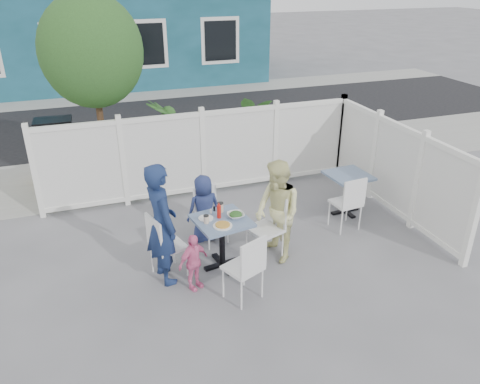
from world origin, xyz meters
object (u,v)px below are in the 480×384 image
object	(u,v)px
utility_cabinet	(58,151)
chair_back	(209,210)
chair_near	(247,264)
woman	(277,212)
chair_left	(162,242)
chair_right	(269,222)
spare_table	(348,183)
boy	(204,209)
man	(162,224)
main_table	(222,230)
toddler	(193,262)

from	to	relation	value
utility_cabinet	chair_back	xyz separation A→B (m)	(2.20, -3.29, -0.08)
chair_near	woman	size ratio (longest dim) A/B	0.62
chair_near	woman	world-z (taller)	woman
woman	chair_left	bearing A→B (deg)	-101.93
chair_right	spare_table	bearing A→B (deg)	-83.24
utility_cabinet	boy	bearing A→B (deg)	-54.63
man	main_table	bearing A→B (deg)	-99.84
chair_right	toddler	world-z (taller)	chair_right
chair_near	toddler	size ratio (longest dim) A/B	1.16
man	chair_near	bearing A→B (deg)	-144.00
utility_cabinet	main_table	bearing A→B (deg)	-59.60
utility_cabinet	man	distance (m)	4.29
chair_back	man	size ratio (longest dim) A/B	0.53
main_table	chair_right	size ratio (longest dim) A/B	0.83
chair_near	toddler	xyz separation A→B (m)	(-0.58, 0.48, -0.14)
chair_right	boy	distance (m)	1.10
utility_cabinet	toddler	size ratio (longest dim) A/B	1.48
utility_cabinet	man	bearing A→B (deg)	-69.64
main_table	spare_table	bearing A→B (deg)	18.82
spare_table	chair_left	distance (m)	3.48
utility_cabinet	toddler	xyz separation A→B (m)	(1.66, -4.41, -0.20)
chair_right	chair_back	distance (m)	1.02
chair_near	spare_table	bearing A→B (deg)	11.23
chair_near	woman	xyz separation A→B (m)	(0.75, 0.80, 0.21)
chair_left	chair_back	size ratio (longest dim) A/B	1.05
chair_near	woman	distance (m)	1.12
utility_cabinet	man	size ratio (longest dim) A/B	0.70
main_table	chair_left	size ratio (longest dim) A/B	0.87
chair_right	man	distance (m)	1.59
man	boy	xyz separation A→B (m)	(0.79, 0.81, -0.31)
chair_left	toddler	xyz separation A→B (m)	(0.32, -0.40, -0.15)
woman	utility_cabinet	bearing A→B (deg)	-153.02
woman	boy	xyz separation A→B (m)	(-0.86, 0.84, -0.21)
boy	spare_table	bearing A→B (deg)	174.49
spare_table	man	world-z (taller)	man
chair_right	chair_back	xyz separation A→B (m)	(-0.70, 0.73, -0.06)
main_table	man	bearing A→B (deg)	-178.46
chair_back	man	world-z (taller)	man
boy	chair_left	bearing A→B (deg)	36.86
spare_table	chair_near	world-z (taller)	chair_near
utility_cabinet	man	xyz separation A→B (m)	(1.34, -4.06, 0.25)
spare_table	chair_right	distance (m)	2.01
utility_cabinet	toddler	world-z (taller)	utility_cabinet
main_table	toddler	xyz separation A→B (m)	(-0.51, -0.37, -0.18)
spare_table	chair_right	world-z (taller)	chair_right
utility_cabinet	main_table	world-z (taller)	utility_cabinet
man	toddler	size ratio (longest dim) A/B	2.11
chair_back	toddler	world-z (taller)	chair_back
chair_left	chair_near	xyz separation A→B (m)	(0.90, -0.88, -0.00)
chair_left	chair_back	bearing A→B (deg)	113.08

